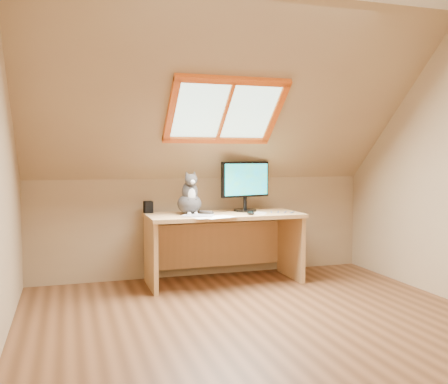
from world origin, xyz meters
name	(u,v)px	position (x,y,z in m)	size (l,w,h in m)	color
ground	(270,330)	(0.00, 0.00, 0.00)	(3.50, 3.50, 0.00)	brown
room_shell	(276,125)	(0.00, -0.09, 1.43)	(3.52, 3.52, 2.41)	tan
desk	(222,234)	(0.10, 1.44, 0.46)	(1.48, 0.65, 0.68)	tan
monitor	(245,183)	(0.35, 1.48, 0.96)	(0.53, 0.23, 0.50)	black
cat	(190,199)	(-0.24, 1.40, 0.82)	(0.24, 0.28, 0.42)	#413C3A
desk_speaker	(148,207)	(-0.59, 1.63, 0.73)	(0.08, 0.08, 0.11)	black
graphics_tablet	(198,216)	(-0.21, 1.21, 0.68)	(0.28, 0.20, 0.01)	#B2B2B7
mouse	(251,213)	(0.29, 1.17, 0.69)	(0.06, 0.11, 0.03)	black
papers	(218,217)	(-0.04, 1.12, 0.68)	(0.35, 0.30, 0.01)	white
cables	(274,213)	(0.57, 1.26, 0.68)	(0.51, 0.26, 0.01)	silver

